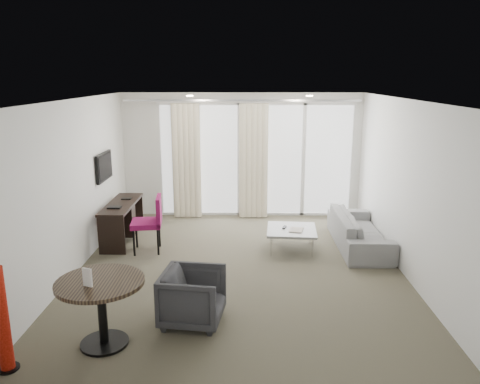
{
  "coord_description": "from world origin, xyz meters",
  "views": [
    {
      "loc": [
        0.11,
        -6.75,
        2.93
      ],
      "look_at": [
        0.0,
        0.6,
        1.1
      ],
      "focal_mm": 35.0,
      "sensor_mm": 36.0,
      "label": 1
    }
  ],
  "objects_px": {
    "rattan_chair_a": "(296,183)",
    "rattan_chair_b": "(330,180)",
    "desk": "(122,222)",
    "round_table": "(102,313)",
    "coffee_table": "(291,239)",
    "tub_armchair": "(193,297)",
    "desk_chair": "(146,224)",
    "sofa": "(359,230)",
    "red_lamp": "(2,320)"
  },
  "relations": [
    {
      "from": "round_table",
      "to": "sofa",
      "type": "relative_size",
      "value": 0.48
    },
    {
      "from": "desk",
      "to": "round_table",
      "type": "xyz_separation_m",
      "value": [
        0.67,
        -3.41,
        0.03
      ]
    },
    {
      "from": "tub_armchair",
      "to": "desk_chair",
      "type": "bearing_deg",
      "value": 31.34
    },
    {
      "from": "tub_armchair",
      "to": "coffee_table",
      "type": "xyz_separation_m",
      "value": [
        1.42,
        2.49,
        -0.15
      ]
    },
    {
      "from": "red_lamp",
      "to": "coffee_table",
      "type": "distance_m",
      "value": 4.75
    },
    {
      "from": "desk_chair",
      "to": "rattan_chair_b",
      "type": "relative_size",
      "value": 1.16
    },
    {
      "from": "desk_chair",
      "to": "sofa",
      "type": "height_order",
      "value": "desk_chair"
    },
    {
      "from": "red_lamp",
      "to": "coffee_table",
      "type": "relative_size",
      "value": 1.36
    },
    {
      "from": "desk_chair",
      "to": "coffee_table",
      "type": "xyz_separation_m",
      "value": [
        2.48,
        0.11,
        -0.3
      ]
    },
    {
      "from": "desk",
      "to": "coffee_table",
      "type": "relative_size",
      "value": 1.81
    },
    {
      "from": "round_table",
      "to": "red_lamp",
      "type": "xyz_separation_m",
      "value": [
        -0.86,
        -0.48,
        0.18
      ]
    },
    {
      "from": "tub_armchair",
      "to": "rattan_chair_a",
      "type": "xyz_separation_m",
      "value": [
        1.84,
        5.75,
        0.11
      ]
    },
    {
      "from": "desk_chair",
      "to": "rattan_chair_a",
      "type": "relative_size",
      "value": 1.1
    },
    {
      "from": "sofa",
      "to": "rattan_chair_a",
      "type": "distance_m",
      "value": 3.2
    },
    {
      "from": "desk",
      "to": "round_table",
      "type": "distance_m",
      "value": 3.48
    },
    {
      "from": "round_table",
      "to": "desk",
      "type": "bearing_deg",
      "value": 101.11
    },
    {
      "from": "desk",
      "to": "tub_armchair",
      "type": "xyz_separation_m",
      "value": [
        1.62,
        -2.91,
        -0.02
      ]
    },
    {
      "from": "rattan_chair_b",
      "to": "desk",
      "type": "bearing_deg",
      "value": -146.03
    },
    {
      "from": "red_lamp",
      "to": "tub_armchair",
      "type": "bearing_deg",
      "value": 28.56
    },
    {
      "from": "round_table",
      "to": "sofa",
      "type": "xyz_separation_m",
      "value": [
        3.57,
        3.16,
        -0.09
      ]
    },
    {
      "from": "desk_chair",
      "to": "sofa",
      "type": "distance_m",
      "value": 3.7
    },
    {
      "from": "desk",
      "to": "rattan_chair_b",
      "type": "distance_m",
      "value": 5.4
    },
    {
      "from": "desk_chair",
      "to": "rattan_chair_b",
      "type": "distance_m",
      "value": 5.33
    },
    {
      "from": "tub_armchair",
      "to": "desk",
      "type": "bearing_deg",
      "value": 36.38
    },
    {
      "from": "sofa",
      "to": "red_lamp",
      "type": "bearing_deg",
      "value": 129.42
    },
    {
      "from": "desk",
      "to": "rattan_chair_a",
      "type": "bearing_deg",
      "value": 39.49
    },
    {
      "from": "rattan_chair_b",
      "to": "red_lamp",
      "type": "bearing_deg",
      "value": -125.13
    },
    {
      "from": "desk_chair",
      "to": "rattan_chair_a",
      "type": "bearing_deg",
      "value": 42.53
    },
    {
      "from": "rattan_chair_b",
      "to": "desk_chair",
      "type": "bearing_deg",
      "value": -137.79
    },
    {
      "from": "sofa",
      "to": "round_table",
      "type": "bearing_deg",
      "value": 131.5
    },
    {
      "from": "coffee_table",
      "to": "rattan_chair_a",
      "type": "distance_m",
      "value": 3.3
    },
    {
      "from": "red_lamp",
      "to": "rattan_chair_b",
      "type": "relative_size",
      "value": 1.34
    },
    {
      "from": "desk_chair",
      "to": "rattan_chair_a",
      "type": "height_order",
      "value": "desk_chair"
    },
    {
      "from": "tub_armchair",
      "to": "coffee_table",
      "type": "distance_m",
      "value": 2.87
    },
    {
      "from": "tub_armchair",
      "to": "coffee_table",
      "type": "bearing_deg",
      "value": -22.45
    },
    {
      "from": "round_table",
      "to": "sofa",
      "type": "height_order",
      "value": "round_table"
    },
    {
      "from": "tub_armchair",
      "to": "sofa",
      "type": "height_order",
      "value": "tub_armchair"
    },
    {
      "from": "round_table",
      "to": "rattan_chair_b",
      "type": "height_order",
      "value": "rattan_chair_b"
    },
    {
      "from": "coffee_table",
      "to": "rattan_chair_b",
      "type": "xyz_separation_m",
      "value": [
        1.29,
        3.65,
        0.23
      ]
    },
    {
      "from": "red_lamp",
      "to": "tub_armchair",
      "type": "distance_m",
      "value": 2.06
    },
    {
      "from": "desk_chair",
      "to": "tub_armchair",
      "type": "bearing_deg",
      "value": -72.89
    },
    {
      "from": "desk",
      "to": "coffee_table",
      "type": "xyz_separation_m",
      "value": [
        3.04,
        -0.42,
        -0.16
      ]
    },
    {
      "from": "desk",
      "to": "round_table",
      "type": "relative_size",
      "value": 1.55
    },
    {
      "from": "round_table",
      "to": "rattan_chair_a",
      "type": "bearing_deg",
      "value": 66.02
    },
    {
      "from": "rattan_chair_a",
      "to": "rattan_chair_b",
      "type": "height_order",
      "value": "rattan_chair_a"
    },
    {
      "from": "tub_armchair",
      "to": "rattan_chair_b",
      "type": "height_order",
      "value": "rattan_chair_b"
    },
    {
      "from": "desk",
      "to": "red_lamp",
      "type": "height_order",
      "value": "red_lamp"
    },
    {
      "from": "tub_armchair",
      "to": "rattan_chair_b",
      "type": "xyz_separation_m",
      "value": [
        2.72,
        6.14,
        0.09
      ]
    },
    {
      "from": "desk_chair",
      "to": "coffee_table",
      "type": "distance_m",
      "value": 2.5
    },
    {
      "from": "red_lamp",
      "to": "rattan_chair_a",
      "type": "distance_m",
      "value": 7.66
    }
  ]
}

